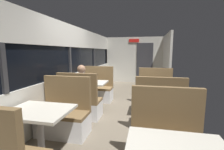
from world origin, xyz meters
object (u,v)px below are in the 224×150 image
at_px(dining_table_mid_window, 90,85).
at_px(bench_mid_window_facing_entry, 98,90).
at_px(bench_near_window_facing_entry, 64,117).
at_px(coffee_cup_primary, 93,80).
at_px(bench_rear_aisle_facing_end, 159,113).
at_px(dining_table_near_window, 39,116).
at_px(bench_mid_window_facing_end, 80,104).
at_px(bench_front_aisle_facing_entry, 166,147).
at_px(seated_passenger, 81,95).
at_px(dining_table_rear_aisle, 157,90).
at_px(bench_rear_aisle_facing_entry, 155,95).

distance_m(dining_table_mid_window, bench_mid_window_facing_entry, 0.77).
distance_m(bench_near_window_facing_entry, coffee_cup_primary, 1.69).
xyz_separation_m(dining_table_mid_window, bench_rear_aisle_facing_end, (1.79, -0.90, -0.31)).
bearing_deg(dining_table_near_window, bench_near_window_facing_entry, 90.00).
height_order(bench_near_window_facing_entry, bench_mid_window_facing_entry, same).
xyz_separation_m(dining_table_near_window, bench_rear_aisle_facing_end, (1.79, 1.29, -0.31)).
xyz_separation_m(dining_table_near_window, bench_near_window_facing_entry, (0.00, 0.70, -0.31)).
height_order(bench_mid_window_facing_end, bench_front_aisle_facing_entry, same).
distance_m(seated_passenger, coffee_cup_primary, 0.81).
distance_m(bench_mid_window_facing_entry, coffee_cup_primary, 0.72).
xyz_separation_m(seated_passenger, coffee_cup_primary, (0.05, 0.77, 0.25)).
distance_m(dining_table_near_window, bench_mid_window_facing_end, 1.52).
height_order(dining_table_rear_aisle, coffee_cup_primary, coffee_cup_primary).
height_order(bench_near_window_facing_entry, bench_mid_window_facing_end, same).
distance_m(dining_table_near_window, bench_rear_aisle_facing_entry, 3.24).
bearing_deg(coffee_cup_primary, dining_table_rear_aisle, -11.06).
distance_m(bench_mid_window_facing_end, dining_table_rear_aisle, 1.88).
relative_size(dining_table_near_window, dining_table_rear_aisle, 1.00).
bearing_deg(coffee_cup_primary, bench_near_window_facing_entry, -91.88).
distance_m(bench_rear_aisle_facing_end, bench_rear_aisle_facing_entry, 1.40).
distance_m(dining_table_rear_aisle, seated_passenger, 1.84).
distance_m(bench_mid_window_facing_entry, bench_rear_aisle_facing_end, 2.40).
distance_m(bench_near_window_facing_entry, bench_rear_aisle_facing_end, 1.88).
bearing_deg(bench_mid_window_facing_end, coffee_cup_primary, 86.36).
bearing_deg(dining_table_near_window, bench_mid_window_facing_end, 90.00).
bearing_deg(coffee_cup_primary, dining_table_near_window, -91.31).
xyz_separation_m(dining_table_mid_window, bench_mid_window_facing_entry, (0.00, 0.70, -0.31)).
bearing_deg(coffee_cup_primary, bench_mid_window_facing_entry, 95.44).
distance_m(bench_mid_window_facing_entry, seated_passenger, 1.34).
xyz_separation_m(dining_table_mid_window, seated_passenger, (0.00, -0.63, -0.10)).
xyz_separation_m(bench_mid_window_facing_end, bench_rear_aisle_facing_entry, (1.79, 1.20, 0.00)).
distance_m(bench_near_window_facing_entry, dining_table_rear_aisle, 2.23).
bearing_deg(seated_passenger, bench_rear_aisle_facing_entry, 32.18).
distance_m(dining_table_rear_aisle, bench_rear_aisle_facing_end, 0.77).
height_order(dining_table_near_window, bench_mid_window_facing_entry, bench_mid_window_facing_entry).
height_order(dining_table_near_window, seated_passenger, seated_passenger).
xyz_separation_m(dining_table_rear_aisle, bench_rear_aisle_facing_entry, (0.00, 0.70, -0.31)).
bearing_deg(bench_rear_aisle_facing_end, bench_rear_aisle_facing_entry, 90.00).
bearing_deg(bench_mid_window_facing_end, dining_table_mid_window, 90.00).
distance_m(bench_mid_window_facing_end, bench_rear_aisle_facing_end, 1.80).
distance_m(bench_mid_window_facing_end, bench_front_aisle_facing_entry, 2.26).
height_order(bench_front_aisle_facing_entry, bench_rear_aisle_facing_end, same).
bearing_deg(dining_table_rear_aisle, bench_mid_window_facing_entry, 153.32).
distance_m(bench_mid_window_facing_entry, bench_front_aisle_facing_entry, 3.31).
distance_m(dining_table_mid_window, bench_front_aisle_facing_entry, 2.77).
height_order(bench_mid_window_facing_entry, dining_table_rear_aisle, bench_mid_window_facing_entry).
bearing_deg(bench_mid_window_facing_entry, bench_front_aisle_facing_entry, -57.27).
bearing_deg(bench_rear_aisle_facing_end, bench_near_window_facing_entry, -161.88).
xyz_separation_m(dining_table_mid_window, coffee_cup_primary, (0.05, 0.14, 0.15)).
distance_m(dining_table_near_window, bench_mid_window_facing_entry, 2.90).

